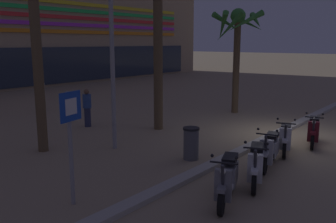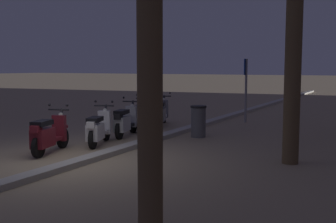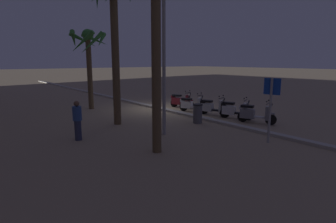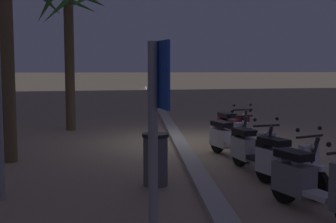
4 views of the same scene
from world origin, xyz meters
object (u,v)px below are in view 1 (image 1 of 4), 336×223
at_px(scooter_grey_mid_front, 228,178).
at_px(crossing_sign, 71,135).
at_px(scooter_white_mid_rear, 256,164).
at_px(scooter_white_tail_end, 285,138).
at_px(palm_tree_far_corner, 238,34).
at_px(pedestrian_strolling_near_curb, 87,107).
at_px(scooter_silver_lead_nearest, 270,149).
at_px(street_lamp, 111,18).
at_px(pedestrian_window_shopping, 42,94).
at_px(litter_bin, 191,143).
at_px(scooter_maroon_gap_after_mid, 314,130).

relative_size(scooter_grey_mid_front, crossing_sign, 0.73).
bearing_deg(scooter_white_mid_rear, scooter_white_tail_end, 7.85).
xyz_separation_m(palm_tree_far_corner, pedestrian_strolling_near_curb, (-6.40, 3.18, -2.96)).
bearing_deg(crossing_sign, scooter_grey_mid_front, -45.48).
height_order(scooter_silver_lead_nearest, crossing_sign, crossing_sign).
distance_m(scooter_grey_mid_front, street_lamp, 6.04).
relative_size(scooter_white_mid_rear, pedestrian_window_shopping, 1.02).
bearing_deg(scooter_white_tail_end, litter_bin, 143.48).
relative_size(scooter_silver_lead_nearest, litter_bin, 1.85).
xyz_separation_m(scooter_maroon_gap_after_mid, street_lamp, (-4.58, 4.79, 3.64)).
relative_size(scooter_grey_mid_front, street_lamp, 0.26).
bearing_deg(palm_tree_far_corner, pedestrian_strolling_near_curb, 153.60).
xyz_separation_m(pedestrian_window_shopping, street_lamp, (-2.02, -7.44, 3.24)).
bearing_deg(litter_bin, scooter_grey_mid_front, -127.53).
relative_size(scooter_maroon_gap_after_mid, pedestrian_window_shopping, 1.06).
height_order(scooter_silver_lead_nearest, pedestrian_strolling_near_curb, pedestrian_strolling_near_curb).
relative_size(scooter_white_tail_end, crossing_sign, 0.71).
bearing_deg(scooter_grey_mid_front, scooter_white_tail_end, 4.56).
distance_m(scooter_grey_mid_front, pedestrian_window_shopping, 12.54).
relative_size(scooter_grey_mid_front, litter_bin, 1.86).
height_order(scooter_white_tail_end, palm_tree_far_corner, palm_tree_far_corner).
height_order(scooter_grey_mid_front, crossing_sign, crossing_sign).
relative_size(scooter_white_tail_end, palm_tree_far_corner, 0.34).
relative_size(scooter_silver_lead_nearest, scooter_white_tail_end, 1.04).
distance_m(scooter_white_tail_end, scooter_maroon_gap_after_mid, 1.51).
bearing_deg(scooter_maroon_gap_after_mid, scooter_white_mid_rear, 179.92).
relative_size(palm_tree_far_corner, street_lamp, 0.73).
bearing_deg(scooter_maroon_gap_after_mid, crossing_sign, 162.95).
bearing_deg(scooter_silver_lead_nearest, palm_tree_far_corner, 35.88).
bearing_deg(scooter_grey_mid_front, scooter_silver_lead_nearest, 3.78).
xyz_separation_m(scooter_white_mid_rear, pedestrian_window_shopping, (1.78, 12.23, 0.40)).
distance_m(pedestrian_strolling_near_curb, street_lamp, 4.73).
bearing_deg(pedestrian_window_shopping, scooter_white_mid_rear, -98.27).
relative_size(scooter_white_tail_end, pedestrian_strolling_near_curb, 1.11).
relative_size(scooter_grey_mid_front, pedestrian_window_shopping, 1.08).
bearing_deg(palm_tree_far_corner, pedestrian_window_shopping, 127.49).
distance_m(palm_tree_far_corner, litter_bin, 8.23).
bearing_deg(scooter_white_mid_rear, palm_tree_far_corner, 31.98).
height_order(litter_bin, street_lamp, street_lamp).
xyz_separation_m(scooter_white_tail_end, palm_tree_far_corner, (4.65, 4.31, 3.32)).
distance_m(scooter_maroon_gap_after_mid, pedestrian_strolling_near_curb, 8.53).
xyz_separation_m(scooter_silver_lead_nearest, palm_tree_far_corner, (6.18, 4.47, 3.30)).
bearing_deg(scooter_maroon_gap_after_mid, street_lamp, 133.74).
xyz_separation_m(scooter_white_mid_rear, scooter_silver_lead_nearest, (1.37, 0.24, -0.01)).
height_order(palm_tree_far_corner, pedestrian_strolling_near_curb, palm_tree_far_corner).
bearing_deg(street_lamp, scooter_maroon_gap_after_mid, -46.26).
bearing_deg(palm_tree_far_corner, scooter_white_mid_rear, -148.02).
height_order(scooter_white_mid_rear, pedestrian_strolling_near_curb, pedestrian_strolling_near_curb).
distance_m(scooter_white_mid_rear, scooter_silver_lead_nearest, 1.39).
bearing_deg(scooter_white_mid_rear, scooter_silver_lead_nearest, 10.02).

